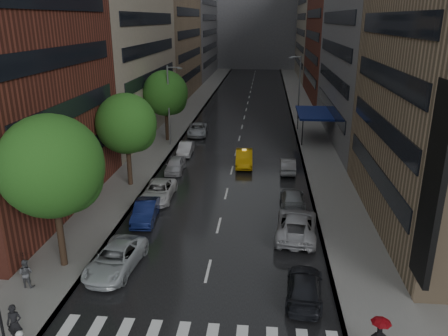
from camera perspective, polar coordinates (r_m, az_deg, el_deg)
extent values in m
plane|color=gray|center=(23.09, -3.46, -18.56)|extent=(220.00, 220.00, 0.00)
cube|color=black|center=(69.56, 2.84, 7.31)|extent=(14.00, 140.00, 0.01)
cube|color=gray|center=(70.52, -4.55, 7.49)|extent=(4.00, 140.00, 0.15)
cube|color=gray|center=(69.74, 10.30, 7.11)|extent=(4.00, 140.00, 0.15)
cube|color=silver|center=(23.21, -20.29, -19.63)|extent=(0.55, 2.80, 0.01)
cube|color=silver|center=(22.70, -16.89, -20.21)|extent=(0.55, 2.80, 0.01)
cube|color=maroon|center=(35.07, -26.55, 15.36)|extent=(8.00, 20.00, 26.00)
cube|color=#937A5B|center=(84.08, -7.27, 16.76)|extent=(8.00, 28.00, 22.00)
cube|color=slate|center=(55.40, 18.63, 15.92)|extent=(8.00, 28.00, 24.00)
cube|color=gray|center=(112.70, 12.17, 18.56)|extent=(8.00, 32.00, 28.00)
cube|color=black|center=(22.90, 25.69, -2.25)|extent=(0.30, 2.20, 10.00)
cube|color=slate|center=(136.11, 4.41, 19.75)|extent=(40.00, 14.00, 32.00)
cylinder|color=#382619|center=(27.23, -20.66, -7.36)|extent=(0.40, 0.40, 5.07)
sphere|color=#1E5116|center=(25.85, -21.63, 0.24)|extent=(5.80, 5.80, 5.80)
cylinder|color=#382619|center=(38.81, -12.30, 0.83)|extent=(0.40, 0.40, 4.50)
sphere|color=#1E5116|center=(37.92, -12.66, 5.68)|extent=(5.15, 5.15, 5.15)
cylinder|color=#382619|center=(52.75, -7.50, 5.96)|extent=(0.40, 0.40, 4.62)
sphere|color=#1E5116|center=(52.08, -7.67, 9.67)|extent=(5.28, 5.28, 5.28)
imported|color=#F1AD0C|center=(43.78, 2.65, 1.31)|extent=(1.85, 4.80, 1.56)
imported|color=#B1B8BC|center=(26.85, -13.96, -11.42)|extent=(2.88, 5.41, 1.45)
imported|color=#0E1743|center=(32.43, -10.22, -5.63)|extent=(1.84, 4.46, 1.44)
imported|color=silver|center=(36.05, -8.53, -2.99)|extent=(2.39, 5.06, 1.39)
imported|color=#A1A1A6|center=(42.20, -6.39, 0.41)|extent=(1.76, 4.13, 1.39)
imported|color=#ABACB1|center=(47.55, -5.02, 2.55)|extent=(1.49, 4.07, 1.33)
imported|color=#AFB4BA|center=(55.52, -3.49, 5.05)|extent=(2.80, 5.33, 1.43)
imported|color=black|center=(24.17, 10.46, -15.02)|extent=(2.28, 4.74, 1.33)
imported|color=#939398|center=(30.19, 9.43, -7.35)|extent=(3.18, 5.96, 1.59)
imported|color=slate|center=(34.67, 8.93, -3.97)|extent=(1.88, 4.61, 1.34)
imported|color=gray|center=(42.37, 8.34, 0.36)|extent=(1.47, 4.09, 1.34)
imported|color=black|center=(22.82, -25.68, -17.84)|extent=(0.73, 0.54, 1.86)
sphere|color=white|center=(22.93, -25.18, -19.04)|extent=(0.32, 0.32, 0.32)
imported|color=#4D4E53|center=(26.58, -24.47, -12.40)|extent=(0.81, 0.64, 1.64)
imported|color=black|center=(26.18, -24.72, -10.84)|extent=(0.96, 0.98, 0.88)
imported|color=#A60C16|center=(20.64, 19.80, -18.76)|extent=(0.82, 0.82, 0.72)
cylinder|color=black|center=(21.51, -26.96, -18.29)|extent=(0.12, 0.12, 3.20)
cylinder|color=gray|center=(50.16, -7.22, 8.03)|extent=(0.18, 0.18, 9.00)
cube|color=gray|center=(49.25, -5.80, 12.82)|extent=(0.50, 0.22, 0.16)
cylinder|color=gray|center=(63.93, 9.80, 10.25)|extent=(0.18, 0.18, 9.00)
cube|color=gray|center=(63.36, 8.71, 14.06)|extent=(0.50, 0.22, 0.16)
cube|color=navy|center=(54.50, 11.69, 7.05)|extent=(4.00, 8.00, 0.25)
cylinder|color=black|center=(50.98, 10.20, 4.60)|extent=(0.12, 0.12, 3.00)
cylinder|color=black|center=(58.36, 9.65, 6.44)|extent=(0.12, 0.12, 3.00)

